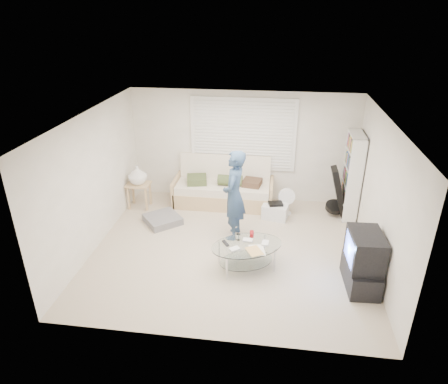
# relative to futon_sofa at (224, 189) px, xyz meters

# --- Properties ---
(ground) EXTENTS (5.00, 5.00, 0.00)m
(ground) POSITION_rel_futon_sofa_xyz_m (0.39, -1.88, -0.36)
(ground) COLOR #BDAC93
(ground) RESTS_ON ground
(room_shell) EXTENTS (5.02, 4.52, 2.51)m
(room_shell) POSITION_rel_futon_sofa_xyz_m (0.39, -1.40, 1.27)
(room_shell) COLOR beige
(room_shell) RESTS_ON ground
(window_blinds) EXTENTS (2.32, 0.08, 1.62)m
(window_blinds) POSITION_rel_futon_sofa_xyz_m (0.39, 0.32, 1.19)
(window_blinds) COLOR silver
(window_blinds) RESTS_ON ground
(futon_sofa) EXTENTS (2.21, 0.89, 1.08)m
(futon_sofa) POSITION_rel_futon_sofa_xyz_m (0.00, 0.00, 0.00)
(futon_sofa) COLOR tan
(futon_sofa) RESTS_ON ground
(grey_floor_pillow) EXTENTS (0.92, 0.92, 0.15)m
(grey_floor_pillow) POSITION_rel_futon_sofa_xyz_m (-1.14, -1.07, -0.28)
(grey_floor_pillow) COLOR slate
(grey_floor_pillow) RESTS_ON ground
(side_table) EXTENTS (0.50, 0.40, 0.99)m
(side_table) POSITION_rel_futon_sofa_xyz_m (-1.83, -0.43, 0.38)
(side_table) COLOR tan
(side_table) RESTS_ON ground
(bookshelf) EXTENTS (0.29, 0.77, 1.82)m
(bookshelf) POSITION_rel_futon_sofa_xyz_m (2.71, -0.20, 0.56)
(bookshelf) COLOR white
(bookshelf) RESTS_ON ground
(guitar_case) EXTENTS (0.44, 0.40, 1.07)m
(guitar_case) POSITION_rel_futon_sofa_xyz_m (2.48, -0.26, 0.13)
(guitar_case) COLOR black
(guitar_case) RESTS_ON ground
(floor_fan) EXTENTS (0.37, 0.25, 0.61)m
(floor_fan) POSITION_rel_futon_sofa_xyz_m (1.41, -0.33, 0.00)
(floor_fan) COLOR white
(floor_fan) RESTS_ON ground
(storage_bin) EXTENTS (0.58, 0.46, 0.36)m
(storage_bin) POSITION_rel_futon_sofa_xyz_m (1.18, -0.55, -0.19)
(storage_bin) COLOR white
(storage_bin) RESTS_ON ground
(tv_unit) EXTENTS (0.53, 0.90, 0.96)m
(tv_unit) POSITION_rel_futon_sofa_xyz_m (2.58, -2.64, 0.11)
(tv_unit) COLOR black
(tv_unit) RESTS_ON ground
(coffee_table) EXTENTS (1.43, 1.20, 0.57)m
(coffee_table) POSITION_rel_futon_sofa_xyz_m (0.73, -2.40, 0.01)
(coffee_table) COLOR silver
(coffee_table) RESTS_ON ground
(standing_person) EXTENTS (0.49, 0.69, 1.77)m
(standing_person) POSITION_rel_futon_sofa_xyz_m (0.39, -1.40, 0.53)
(standing_person) COLOR navy
(standing_person) RESTS_ON ground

